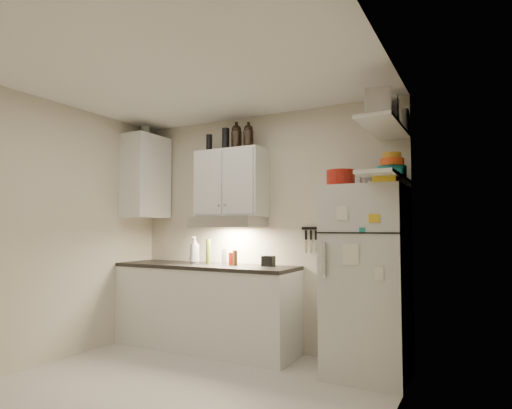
% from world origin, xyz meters
% --- Properties ---
extents(floor, '(3.20, 3.00, 0.02)m').
position_xyz_m(floor, '(0.00, 0.00, -0.01)').
color(floor, beige).
rests_on(floor, ground).
extents(ceiling, '(3.20, 3.00, 0.02)m').
position_xyz_m(ceiling, '(0.00, 0.00, 2.61)').
color(ceiling, white).
rests_on(ceiling, ground).
extents(back_wall, '(3.20, 0.02, 2.60)m').
position_xyz_m(back_wall, '(0.00, 1.51, 1.30)').
color(back_wall, beige).
rests_on(back_wall, ground).
extents(left_wall, '(0.02, 3.00, 2.60)m').
position_xyz_m(left_wall, '(-1.61, 0.00, 1.30)').
color(left_wall, beige).
rests_on(left_wall, ground).
extents(right_wall, '(0.02, 3.00, 2.60)m').
position_xyz_m(right_wall, '(1.61, 0.00, 1.30)').
color(right_wall, beige).
rests_on(right_wall, ground).
extents(base_cabinet, '(2.10, 0.60, 0.88)m').
position_xyz_m(base_cabinet, '(-0.55, 1.20, 0.44)').
color(base_cabinet, white).
rests_on(base_cabinet, floor).
extents(countertop, '(2.10, 0.62, 0.04)m').
position_xyz_m(countertop, '(-0.55, 1.20, 0.90)').
color(countertop, black).
rests_on(countertop, base_cabinet).
extents(upper_cabinet, '(0.80, 0.33, 0.75)m').
position_xyz_m(upper_cabinet, '(-0.30, 1.33, 1.83)').
color(upper_cabinet, white).
rests_on(upper_cabinet, back_wall).
extents(side_cabinet, '(0.33, 0.55, 1.00)m').
position_xyz_m(side_cabinet, '(-1.44, 1.20, 1.95)').
color(side_cabinet, white).
rests_on(side_cabinet, left_wall).
extents(range_hood, '(0.76, 0.46, 0.12)m').
position_xyz_m(range_hood, '(-0.30, 1.27, 1.39)').
color(range_hood, silver).
rests_on(range_hood, back_wall).
extents(fridge, '(0.70, 0.68, 1.70)m').
position_xyz_m(fridge, '(1.25, 1.16, 0.85)').
color(fridge, silver).
rests_on(fridge, floor).
extents(shelf_hi, '(0.30, 0.95, 0.03)m').
position_xyz_m(shelf_hi, '(1.45, 1.02, 2.20)').
color(shelf_hi, white).
rests_on(shelf_hi, right_wall).
extents(shelf_lo, '(0.30, 0.95, 0.03)m').
position_xyz_m(shelf_lo, '(1.45, 1.02, 1.76)').
color(shelf_lo, white).
rests_on(shelf_lo, right_wall).
extents(knife_strip, '(0.42, 0.02, 0.03)m').
position_xyz_m(knife_strip, '(0.70, 1.49, 1.32)').
color(knife_strip, black).
rests_on(knife_strip, back_wall).
extents(dutch_oven, '(0.32, 0.32, 0.15)m').
position_xyz_m(dutch_oven, '(1.05, 1.05, 1.77)').
color(dutch_oven, '#A61D13').
rests_on(dutch_oven, fridge).
extents(book_stack, '(0.20, 0.25, 0.08)m').
position_xyz_m(book_stack, '(1.48, 0.90, 1.74)').
color(book_stack, gold).
rests_on(book_stack, fridge).
extents(spice_jar, '(0.07, 0.07, 0.11)m').
position_xyz_m(spice_jar, '(1.23, 1.16, 1.76)').
color(spice_jar, silver).
rests_on(spice_jar, fridge).
extents(stock_pot, '(0.37, 0.37, 0.21)m').
position_xyz_m(stock_pot, '(1.46, 1.39, 2.32)').
color(stock_pot, silver).
rests_on(stock_pot, shelf_hi).
extents(tin_a, '(0.20, 0.18, 0.19)m').
position_xyz_m(tin_a, '(1.50, 0.88, 2.31)').
color(tin_a, '#AAAAAD').
rests_on(tin_a, shelf_hi).
extents(tin_b, '(0.24, 0.24, 0.20)m').
position_xyz_m(tin_b, '(1.48, 0.64, 2.31)').
color(tin_b, '#AAAAAD').
rests_on(tin_b, shelf_hi).
extents(bowl_teal, '(0.27, 0.27, 0.11)m').
position_xyz_m(bowl_teal, '(1.46, 1.25, 1.83)').
color(bowl_teal, '#167B77').
rests_on(bowl_teal, shelf_lo).
extents(bowl_orange, '(0.21, 0.21, 0.06)m').
position_xyz_m(bowl_orange, '(1.48, 1.21, 1.91)').
color(bowl_orange, '#E74A15').
rests_on(bowl_orange, bowl_teal).
extents(bowl_yellow, '(0.17, 0.17, 0.05)m').
position_xyz_m(bowl_yellow, '(1.48, 1.21, 1.97)').
color(bowl_yellow, '#BD8821').
rests_on(bowl_yellow, bowl_orange).
extents(plates, '(0.26, 0.26, 0.05)m').
position_xyz_m(plates, '(1.51, 1.08, 1.80)').
color(plates, '#167B77').
rests_on(plates, shelf_lo).
extents(growler_a, '(0.12, 0.12, 0.28)m').
position_xyz_m(growler_a, '(-0.21, 1.30, 2.34)').
color(growler_a, black).
rests_on(growler_a, upper_cabinet).
extents(growler_b, '(0.12, 0.12, 0.26)m').
position_xyz_m(growler_b, '(-0.05, 1.29, 2.33)').
color(growler_b, black).
rests_on(growler_b, upper_cabinet).
extents(thermos_a, '(0.11, 0.11, 0.24)m').
position_xyz_m(thermos_a, '(-0.34, 1.28, 2.32)').
color(thermos_a, black).
rests_on(thermos_a, upper_cabinet).
extents(thermos_b, '(0.09, 0.09, 0.20)m').
position_xyz_m(thermos_b, '(-0.59, 1.32, 2.30)').
color(thermos_b, black).
rests_on(thermos_b, upper_cabinet).
extents(side_jar, '(0.13, 0.13, 0.14)m').
position_xyz_m(side_jar, '(-1.51, 1.26, 2.52)').
color(side_jar, silver).
rests_on(side_jar, side_cabinet).
extents(soap_bottle, '(0.14, 0.14, 0.34)m').
position_xyz_m(soap_bottle, '(-0.72, 1.22, 1.09)').
color(soap_bottle, white).
rests_on(soap_bottle, countertop).
extents(pepper_mill, '(0.06, 0.06, 0.16)m').
position_xyz_m(pepper_mill, '(-0.17, 1.21, 1.00)').
color(pepper_mill, brown).
rests_on(pepper_mill, countertop).
extents(oil_bottle, '(0.06, 0.06, 0.28)m').
position_xyz_m(oil_bottle, '(-0.52, 1.21, 1.06)').
color(oil_bottle, '#435F17').
rests_on(oil_bottle, countertop).
extents(vinegar_bottle, '(0.06, 0.06, 0.26)m').
position_xyz_m(vinegar_bottle, '(-0.54, 1.24, 1.05)').
color(vinegar_bottle, black).
rests_on(vinegar_bottle, countertop).
extents(clear_bottle, '(0.08, 0.08, 0.18)m').
position_xyz_m(clear_bottle, '(-0.33, 1.24, 1.01)').
color(clear_bottle, silver).
rests_on(clear_bottle, countertop).
extents(red_jar, '(0.08, 0.08, 0.14)m').
position_xyz_m(red_jar, '(-0.23, 1.24, 0.99)').
color(red_jar, '#A61D13').
rests_on(red_jar, countertop).
extents(caddy, '(0.13, 0.09, 0.11)m').
position_xyz_m(caddy, '(0.18, 1.30, 0.97)').
color(caddy, black).
rests_on(caddy, countertop).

